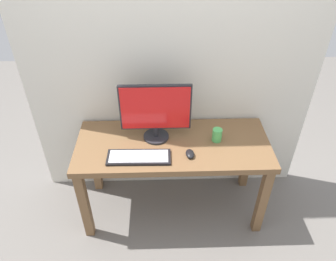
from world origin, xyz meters
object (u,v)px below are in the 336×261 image
object	(u,v)px
desk	(173,153)
monitor	(155,111)
mouse	(190,154)
keyboard_primary	(139,157)
coffee_mug	(217,135)

from	to	relation	value
desk	monitor	size ratio (longest dim) A/B	2.80
monitor	mouse	distance (m)	0.40
keyboard_primary	coffee_mug	xyz separation A→B (m)	(0.58, 0.18, 0.04)
monitor	coffee_mug	distance (m)	0.49
desk	monitor	bearing A→B (deg)	146.40
desk	keyboard_primary	bearing A→B (deg)	-147.44
desk	mouse	size ratio (longest dim) A/B	14.81
desk	coffee_mug	size ratio (longest dim) A/B	14.27
coffee_mug	monitor	bearing A→B (deg)	172.55
desk	mouse	world-z (taller)	mouse
desk	mouse	distance (m)	0.22
mouse	coffee_mug	bearing A→B (deg)	33.09
desk	keyboard_primary	size ratio (longest dim) A/B	3.21
keyboard_primary	coffee_mug	bearing A→B (deg)	17.54
coffee_mug	desk	bearing A→B (deg)	-175.83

